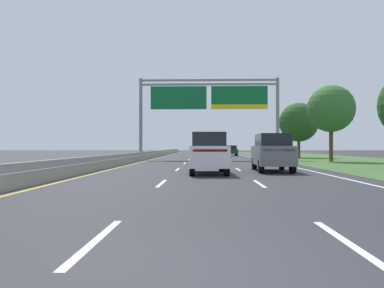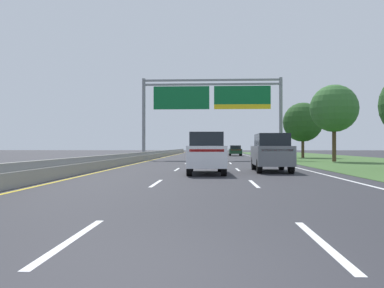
{
  "view_description": "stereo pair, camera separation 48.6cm",
  "coord_description": "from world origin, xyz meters",
  "px_view_note": "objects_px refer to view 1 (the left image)",
  "views": [
    {
      "loc": [
        -0.24,
        -4.28,
        1.4
      ],
      "look_at": [
        -1.02,
        21.45,
        1.57
      ],
      "focal_mm": 36.49,
      "sensor_mm": 36.0,
      "label": 1
    },
    {
      "loc": [
        0.24,
        -4.26,
        1.4
      ],
      "look_at": [
        -1.02,
        21.45,
        1.57
      ],
      "focal_mm": 36.49,
      "sensor_mm": 36.0,
      "label": 2
    }
  ],
  "objects_px": {
    "car_grey_right_lane_suv": "(272,152)",
    "car_white_centre_lane_suv": "(208,152)",
    "car_darkgreen_right_lane_sedan": "(231,150)",
    "roadside_tree_mid": "(331,109)",
    "pickup_truck_silver": "(204,149)",
    "overhead_sign_gantry": "(209,101)",
    "roadside_tree_far": "(299,122)"
  },
  "relations": [
    {
      "from": "car_grey_right_lane_suv",
      "to": "roadside_tree_mid",
      "type": "relative_size",
      "value": 0.67
    },
    {
      "from": "car_grey_right_lane_suv",
      "to": "roadside_tree_mid",
      "type": "xyz_separation_m",
      "value": [
        7.95,
        14.4,
        3.81
      ]
    },
    {
      "from": "car_darkgreen_right_lane_sedan",
      "to": "roadside_tree_mid",
      "type": "bearing_deg",
      "value": -160.97
    },
    {
      "from": "car_grey_right_lane_suv",
      "to": "car_white_centre_lane_suv",
      "type": "bearing_deg",
      "value": 118.89
    },
    {
      "from": "roadside_tree_mid",
      "to": "pickup_truck_silver",
      "type": "bearing_deg",
      "value": 121.14
    },
    {
      "from": "car_darkgreen_right_lane_sedan",
      "to": "roadside_tree_far",
      "type": "bearing_deg",
      "value": -143.01
    },
    {
      "from": "pickup_truck_silver",
      "to": "overhead_sign_gantry",
      "type": "bearing_deg",
      "value": -176.83
    },
    {
      "from": "car_white_centre_lane_suv",
      "to": "car_darkgreen_right_lane_sedan",
      "type": "xyz_separation_m",
      "value": [
        3.91,
        39.15,
        -0.28
      ]
    },
    {
      "from": "pickup_truck_silver",
      "to": "car_darkgreen_right_lane_sedan",
      "type": "distance_m",
      "value": 5.32
    },
    {
      "from": "overhead_sign_gantry",
      "to": "pickup_truck_silver",
      "type": "distance_m",
      "value": 15.04
    },
    {
      "from": "car_white_centre_lane_suv",
      "to": "car_darkgreen_right_lane_sedan",
      "type": "bearing_deg",
      "value": -7.39
    },
    {
      "from": "overhead_sign_gantry",
      "to": "car_white_centre_lane_suv",
      "type": "height_order",
      "value": "overhead_sign_gantry"
    },
    {
      "from": "car_grey_right_lane_suv",
      "to": "pickup_truck_silver",
      "type": "bearing_deg",
      "value": 7.53
    },
    {
      "from": "roadside_tree_far",
      "to": "pickup_truck_silver",
      "type": "bearing_deg",
      "value": 149.37
    },
    {
      "from": "pickup_truck_silver",
      "to": "car_white_centre_lane_suv",
      "type": "xyz_separation_m",
      "value": [
        0.14,
        -35.7,
        0.02
      ]
    },
    {
      "from": "pickup_truck_silver",
      "to": "roadside_tree_far",
      "type": "distance_m",
      "value": 14.07
    },
    {
      "from": "overhead_sign_gantry",
      "to": "car_darkgreen_right_lane_sedan",
      "type": "height_order",
      "value": "overhead_sign_gantry"
    },
    {
      "from": "pickup_truck_silver",
      "to": "roadside_tree_mid",
      "type": "relative_size",
      "value": 0.77
    },
    {
      "from": "car_darkgreen_right_lane_sedan",
      "to": "roadside_tree_far",
      "type": "distance_m",
      "value": 13.44
    },
    {
      "from": "car_grey_right_lane_suv",
      "to": "car_white_centre_lane_suv",
      "type": "height_order",
      "value": "same"
    },
    {
      "from": "pickup_truck_silver",
      "to": "roadside_tree_mid",
      "type": "height_order",
      "value": "roadside_tree_mid"
    },
    {
      "from": "roadside_tree_far",
      "to": "car_darkgreen_right_lane_sedan",
      "type": "bearing_deg",
      "value": 126.53
    },
    {
      "from": "roadside_tree_mid",
      "to": "roadside_tree_far",
      "type": "height_order",
      "value": "roadside_tree_mid"
    },
    {
      "from": "overhead_sign_gantry",
      "to": "pickup_truck_silver",
      "type": "height_order",
      "value": "overhead_sign_gantry"
    },
    {
      "from": "pickup_truck_silver",
      "to": "roadside_tree_far",
      "type": "xyz_separation_m",
      "value": [
        11.76,
        -6.96,
        3.35
      ]
    },
    {
      "from": "car_grey_right_lane_suv",
      "to": "roadside_tree_mid",
      "type": "height_order",
      "value": "roadside_tree_mid"
    },
    {
      "from": "overhead_sign_gantry",
      "to": "car_white_centre_lane_suv",
      "type": "distance_m",
      "value": 22.21
    },
    {
      "from": "pickup_truck_silver",
      "to": "car_darkgreen_right_lane_sedan",
      "type": "height_order",
      "value": "pickup_truck_silver"
    },
    {
      "from": "overhead_sign_gantry",
      "to": "car_white_centre_lane_suv",
      "type": "xyz_separation_m",
      "value": [
        -0.33,
        -21.6,
        -5.16
      ]
    },
    {
      "from": "overhead_sign_gantry",
      "to": "roadside_tree_far",
      "type": "xyz_separation_m",
      "value": [
        11.29,
        7.15,
        -1.83
      ]
    },
    {
      "from": "car_darkgreen_right_lane_sedan",
      "to": "roadside_tree_mid",
      "type": "relative_size",
      "value": 0.62
    },
    {
      "from": "car_grey_right_lane_suv",
      "to": "roadside_tree_mid",
      "type": "distance_m",
      "value": 16.88
    }
  ]
}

